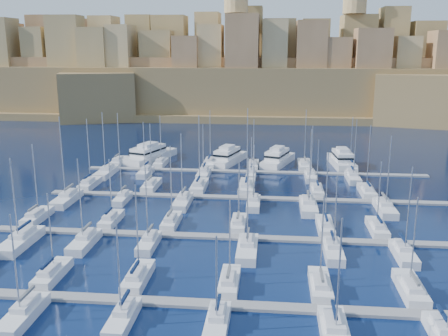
# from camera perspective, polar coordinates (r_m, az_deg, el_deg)

# --- Properties ---
(ground) EXTENTS (600.00, 600.00, 0.00)m
(ground) POSITION_cam_1_polar(r_m,az_deg,el_deg) (93.45, 2.63, -5.35)
(ground) COLOR black
(ground) RESTS_ON ground
(pontoon_near) EXTENTS (84.00, 2.00, 0.40)m
(pontoon_near) POSITION_cam_1_polar(r_m,az_deg,el_deg) (62.28, 0.87, -15.42)
(pontoon_near) COLOR slate
(pontoon_near) RESTS_ON ground
(pontoon_mid_near) EXTENTS (84.00, 2.00, 0.40)m
(pontoon_mid_near) POSITION_cam_1_polar(r_m,az_deg,el_deg) (82.14, 2.17, -7.94)
(pontoon_mid_near) COLOR slate
(pontoon_mid_near) RESTS_ON ground
(pontoon_mid_far) EXTENTS (84.00, 2.00, 0.40)m
(pontoon_mid_far) POSITION_cam_1_polar(r_m,az_deg,el_deg) (102.88, 2.93, -3.43)
(pontoon_mid_far) COLOR slate
(pontoon_mid_far) RESTS_ON ground
(pontoon_far) EXTENTS (84.00, 2.00, 0.40)m
(pontoon_far) POSITION_cam_1_polar(r_m,az_deg,el_deg) (124.05, 3.43, -0.44)
(pontoon_far) COLOR slate
(pontoon_far) RESTS_ON ground
(sailboat_1) EXTENTS (2.54, 8.46, 12.15)m
(sailboat_1) POSITION_cam_1_polar(r_m,az_deg,el_deg) (72.53, -19.04, -11.34)
(sailboat_1) COLOR silver
(sailboat_1) RESTS_ON ground
(sailboat_2) EXTENTS (2.64, 8.78, 13.64)m
(sailboat_2) POSITION_cam_1_polar(r_m,az_deg,el_deg) (68.77, -9.80, -12.16)
(sailboat_2) COLOR silver
(sailboat_2) RESTS_ON ground
(sailboat_3) EXTENTS (2.47, 8.24, 12.00)m
(sailboat_3) POSITION_cam_1_polar(r_m,az_deg,el_deg) (66.51, 0.62, -12.90)
(sailboat_3) COLOR silver
(sailboat_3) RESTS_ON ground
(sailboat_4) EXTENTS (2.61, 8.69, 12.88)m
(sailboat_4) POSITION_cam_1_polar(r_m,az_deg,el_deg) (66.82, 10.94, -13.03)
(sailboat_4) COLOR silver
(sailboat_4) RESTS_ON ground
(sailboat_5) EXTENTS (2.74, 9.13, 12.95)m
(sailboat_5) POSITION_cam_1_polar(r_m,az_deg,el_deg) (69.04, 20.56, -12.78)
(sailboat_5) COLOR silver
(sailboat_5) RESTS_ON ground
(sailboat_7) EXTENTS (2.69, 8.96, 13.26)m
(sailboat_7) POSITION_cam_1_polar(r_m,az_deg,el_deg) (63.67, -21.98, -15.26)
(sailboat_7) COLOR silver
(sailboat_7) RESTS_ON ground
(sailboat_8) EXTENTS (2.41, 8.04, 12.99)m
(sailboat_8) POSITION_cam_1_polar(r_m,az_deg,el_deg) (59.89, -11.49, -16.42)
(sailboat_8) COLOR silver
(sailboat_8) RESTS_ON ground
(sailboat_9) EXTENTS (2.47, 8.24, 11.55)m
(sailboat_9) POSITION_cam_1_polar(r_m,az_deg,el_deg) (57.80, -0.78, -17.33)
(sailboat_9) COLOR silver
(sailboat_9) RESTS_ON ground
(sailboat_10) EXTENTS (2.92, 9.75, 14.23)m
(sailboat_10) POSITION_cam_1_polar(r_m,az_deg,el_deg) (57.32, 12.53, -17.94)
(sailboat_10) COLOR silver
(sailboat_10) RESTS_ON ground
(sailboat_11) EXTENTS (2.50, 8.33, 12.06)m
(sailboat_11) POSITION_cam_1_polar(r_m,az_deg,el_deg) (60.42, 23.86, -17.12)
(sailboat_11) COLOR silver
(sailboat_11) RESTS_ON ground
(sailboat_12) EXTENTS (2.61, 8.69, 14.19)m
(sailboat_12) POSITION_cam_1_polar(r_m,az_deg,el_deg) (96.33, -20.57, -5.19)
(sailboat_12) COLOR silver
(sailboat_12) RESTS_ON ground
(sailboat_13) EXTENTS (2.46, 8.20, 11.86)m
(sailboat_13) POSITION_cam_1_polar(r_m,az_deg,el_deg) (90.96, -12.76, -5.75)
(sailboat_13) COLOR silver
(sailboat_13) RESTS_ON ground
(sailboat_14) EXTENTS (2.47, 8.25, 14.37)m
(sailboat_14) POSITION_cam_1_polar(r_m,az_deg,el_deg) (88.23, -6.04, -6.07)
(sailboat_14) COLOR silver
(sailboat_14) RESTS_ON ground
(sailboat_15) EXTENTS (2.47, 8.25, 12.14)m
(sailboat_15) POSITION_cam_1_polar(r_m,az_deg,el_deg) (86.70, 1.66, -6.38)
(sailboat_15) COLOR silver
(sailboat_15) RESTS_ON ground
(sailboat_16) EXTENTS (2.63, 8.78, 13.78)m
(sailboat_16) POSITION_cam_1_polar(r_m,az_deg,el_deg) (87.25, 11.48, -6.52)
(sailboat_16) COLOR silver
(sailboat_16) RESTS_ON ground
(sailboat_17) EXTENTS (2.62, 8.72, 12.43)m
(sailboat_17) POSITION_cam_1_polar(r_m,az_deg,el_deg) (88.58, 17.12, -6.56)
(sailboat_17) COLOR silver
(sailboat_17) RESTS_ON ground
(sailboat_18) EXTENTS (3.26, 10.86, 14.57)m
(sailboat_18) POSITION_cam_1_polar(r_m,az_deg,el_deg) (85.45, -22.22, -7.72)
(sailboat_18) COLOR silver
(sailboat_18) RESTS_ON ground
(sailboat_19) EXTENTS (2.75, 9.16, 14.52)m
(sailboat_19) POSITION_cam_1_polar(r_m,az_deg,el_deg) (82.06, -15.64, -8.08)
(sailboat_19) COLOR silver
(sailboat_19) RESTS_ON ground
(sailboat_20) EXTENTS (2.41, 8.04, 13.20)m
(sailboat_20) POSITION_cam_1_polar(r_m,az_deg,el_deg) (79.54, -8.58, -8.43)
(sailboat_20) COLOR silver
(sailboat_20) RESTS_ON ground
(sailboat_21) EXTENTS (2.98, 9.94, 15.27)m
(sailboat_21) POSITION_cam_1_polar(r_m,az_deg,el_deg) (76.47, 2.68, -9.19)
(sailboat_21) COLOR silver
(sailboat_21) RESTS_ON ground
(sailboat_22) EXTENTS (2.65, 8.85, 12.91)m
(sailboat_22) POSITION_cam_1_polar(r_m,az_deg,el_deg) (77.48, 12.34, -9.22)
(sailboat_22) COLOR silver
(sailboat_22) RESTS_ON ground
(sailboat_23) EXTENTS (2.61, 8.70, 14.37)m
(sailboat_23) POSITION_cam_1_polar(r_m,az_deg,el_deg) (79.45, 19.84, -9.15)
(sailboat_23) COLOR silver
(sailboat_23) RESTS_ON ground
(sailboat_24) EXTENTS (2.70, 8.99, 15.50)m
(sailboat_24) POSITION_cam_1_polar(r_m,az_deg,el_deg) (115.10, -15.10, -1.74)
(sailboat_24) COLOR silver
(sailboat_24) RESTS_ON ground
(sailboat_25) EXTENTS (2.77, 9.22, 14.66)m
(sailboat_25) POSITION_cam_1_polar(r_m,az_deg,el_deg) (111.07, -8.31, -1.96)
(sailboat_25) COLOR silver
(sailboat_25) RESTS_ON ground
(sailboat_26) EXTENTS (2.96, 9.87, 16.58)m
(sailboat_26) POSITION_cam_1_polar(r_m,az_deg,el_deg) (109.33, -2.85, -2.07)
(sailboat_26) COLOR silver
(sailboat_26) RESTS_ON ground
(sailboat_27) EXTENTS (3.23, 10.76, 18.14)m
(sailboat_27) POSITION_cam_1_polar(r_m,az_deg,el_deg) (108.74, 2.61, -2.15)
(sailboat_27) COLOR silver
(sailboat_27) RESTS_ON ground
(sailboat_28) EXTENTS (2.49, 8.28, 11.95)m
(sailboat_28) POSITION_cam_1_polar(r_m,az_deg,el_deg) (107.89, 10.56, -2.54)
(sailboat_28) COLOR silver
(sailboat_28) RESTS_ON ground
(sailboat_29) EXTENTS (2.79, 9.30, 15.05)m
(sailboat_29) POSITION_cam_1_polar(r_m,az_deg,el_deg) (109.79, 16.01, -2.55)
(sailboat_29) COLOR silver
(sailboat_29) RESTS_ON ground
(sailboat_30) EXTENTS (3.11, 10.36, 17.72)m
(sailboat_30) POSITION_cam_1_polar(r_m,az_deg,el_deg) (105.11, -17.53, -3.36)
(sailboat_30) COLOR silver
(sailboat_30) RESTS_ON ground
(sailboat_31) EXTENTS (2.23, 7.44, 10.94)m
(sailboat_31) POSITION_cam_1_polar(r_m,az_deg,el_deg) (102.66, -11.52, -3.44)
(sailboat_31) COLOR silver
(sailboat_31) RESTS_ON ground
(sailboat_32) EXTENTS (2.84, 9.48, 14.74)m
(sailboat_32) POSITION_cam_1_polar(r_m,az_deg,el_deg) (98.79, -4.73, -3.85)
(sailboat_32) COLOR silver
(sailboat_32) RESTS_ON ground
(sailboat_33) EXTENTS (2.51, 8.36, 12.71)m
(sailboat_33) POSITION_cam_1_polar(r_m,az_deg,el_deg) (97.85, 3.39, -4.02)
(sailboat_33) COLOR silver
(sailboat_33) RESTS_ON ground
(sailboat_34) EXTENTS (3.09, 10.31, 16.10)m
(sailboat_34) POSITION_cam_1_polar(r_m,az_deg,el_deg) (97.12, 9.62, -4.31)
(sailboat_34) COLOR silver
(sailboat_34) RESTS_ON ground
(sailboat_35) EXTENTS (2.98, 9.94, 15.07)m
(sailboat_35) POSITION_cam_1_polar(r_m,az_deg,el_deg) (99.39, 17.92, -4.38)
(sailboat_35) COLOR silver
(sailboat_35) RESTS_ON ground
(sailboat_36) EXTENTS (2.76, 9.19, 13.93)m
(sailboat_36) POSITION_cam_1_polar(r_m,az_deg,el_deg) (135.37, -11.91, 0.73)
(sailboat_36) COLOR silver
(sailboat_36) RESTS_ON ground
(sailboat_37) EXTENTS (2.56, 8.53, 13.41)m
(sailboat_37) POSITION_cam_1_polar(r_m,az_deg,el_deg) (132.11, -7.24, 0.60)
(sailboat_37) COLOR silver
(sailboat_37) RESTS_ON ground
(sailboat_38) EXTENTS (3.04, 10.15, 14.87)m
(sailboat_38) POSITION_cam_1_polar(r_m,az_deg,el_deg) (130.63, -1.62, 0.56)
(sailboat_38) COLOR silver
(sailboat_38) RESTS_ON ground
(sailboat_39) EXTENTS (2.58, 8.60, 12.86)m
(sailboat_39) POSITION_cam_1_polar(r_m,az_deg,el_deg) (128.98, 3.36, 0.36)
(sailboat_39) COLOR silver
(sailboat_39) RESTS_ON ground
(sailboat_40) EXTENTS (3.18, 10.59, 15.27)m
(sailboat_40) POSITION_cam_1_polar(r_m,az_deg,el_deg) (130.09, 9.17, 0.34)
(sailboat_40) COLOR silver
(sailboat_40) RESTS_ON ground
(sailboat_41) EXTENTS (2.59, 8.63, 13.71)m
(sailboat_41) POSITION_cam_1_polar(r_m,az_deg,el_deg) (130.41, 14.23, 0.11)
(sailboat_41) COLOR silver
(sailboat_41) RESTS_ON ground
(sailboat_42) EXTENTS (3.19, 10.62, 15.82)m
(sailboat_42) POSITION_cam_1_polar(r_m,az_deg,el_deg) (124.47, -13.31, -0.47)
(sailboat_42) COLOR silver
(sailboat_42) RESTS_ON ground
(sailboat_43) EXTENTS (2.55, 8.50, 13.45)m
(sailboat_43) POSITION_cam_1_polar(r_m,az_deg,el_deg) (122.73, -8.95, -0.48)
(sailboat_43) COLOR silver
(sailboat_43) RESTS_ON ground
(sailboat_44) EXTENTS (2.68, 8.93, 13.15)m
(sailboat_44) POSITION_cam_1_polar(r_m,az_deg,el_deg) (119.77, -2.34, -0.68)
(sailboat_44) COLOR silver
(sailboat_44) RESTS_ON ground
(sailboat_45) EXTENTS (2.27, 7.55, 10.18)m
(sailboat_45) POSITION_cam_1_polar(r_m,az_deg,el_deg) (119.42, 3.12, -0.75)
(sailboat_45) COLOR silver
(sailboat_45) RESTS_ON ground
(sailboat_46) EXTENTS (2.59, 8.62, 13.14)m
(sailboat_46) POSITION_cam_1_polar(r_m,az_deg,el_deg) (119.15, 9.86, -0.95)
(sailboat_46) COLOR silver
(sailboat_46) RESTS_ON ground
(sailboat_47) EXTENTS (2.76, 9.22, 14.82)m
(sailboat_47) POSITION_cam_1_polar(r_m,az_deg,el_deg) (120.00, 14.51, -1.08)
(sailboat_47) COLOR silver
(sailboat_47) RESTS_ON ground
(motor_yacht_a) EXTENTS (11.75, 20.06, 5.25)m
(motor_yacht_a) POSITION_cam_1_polar(r_m,az_deg,el_deg) (138.21, -8.51, 1.56)
(motor_yacht_a) COLOR silver
(motor_yacht_a) RESTS_ON ground
(motor_yacht_b) EXTENTS (9.37, 16.92, 5.25)m
(motor_yacht_b) POSITION_cam_1_polar(r_m,az_deg,el_deg) (133.19, 0.43, 1.25)
(motor_yacht_b) COLOR silver
(motor_yacht_b) RESTS_ON ground
(motor_yacht_c) EXTENTS (9.50, 16.40, 5.25)m
(motor_yacht_c) POSITION_cam_1_polar(r_m,az_deg,el_deg) (132.45, 6.14, 1.10)
(motor_yacht_c) COLOR silver
(motor_yacht_c) RESTS_ON ground
(motor_yacht_d) EXTENTS (6.03, 16.06, 5.25)m
(motor_yacht_d) POSITION_cam_1_polar(r_m,az_deg,el_deg) (133.67, 13.33, 0.92)
(motor_yacht_d) COLOR silver
(motor_yacht_d) RESTS_ON ground
(fortified_city) EXTENTS (460.00, 108.95, 59.52)m
(fortified_city) POSITION_cam_1_polar(r_m,az_deg,el_deg) (244.02, 4.63, 9.99)
(fortified_city) COLOR brown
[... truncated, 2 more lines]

